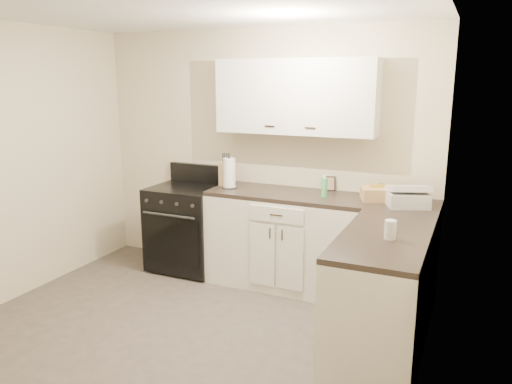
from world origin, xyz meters
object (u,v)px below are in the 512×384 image
at_px(stove, 187,227).
at_px(wicker_basket, 381,194).
at_px(paper_towel, 229,173).
at_px(countertop_grill, 407,199).
at_px(knife_block, 226,174).

relative_size(stove, wicker_basket, 2.54).
distance_m(paper_towel, countertop_grill, 1.72).
relative_size(knife_block, wicker_basket, 0.72).
bearing_deg(wicker_basket, knife_block, -179.09).
relative_size(wicker_basket, countertop_grill, 1.03).
xyz_separation_m(knife_block, wicker_basket, (1.55, 0.02, -0.07)).
height_order(stove, countertop_grill, countertop_grill).
height_order(paper_towel, countertop_grill, paper_towel).
height_order(knife_block, paper_towel, paper_towel).
bearing_deg(paper_towel, wicker_basket, 3.40).
height_order(stove, knife_block, knife_block).
relative_size(stove, countertop_grill, 2.63).
xyz_separation_m(paper_towel, wicker_basket, (1.48, 0.09, -0.09)).
distance_m(stove, wicker_basket, 2.07).
bearing_deg(stove, countertop_grill, -0.64).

